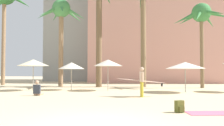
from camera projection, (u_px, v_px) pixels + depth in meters
The scene contains 12 objects.
hotel_pink at pixel (157, 31), 32.84m from camera, with size 17.84×8.32×14.38m, color #DB9989.
hotel_tower_gray at pixel (104, 11), 38.72m from camera, with size 16.60×9.89×22.89m, color gray.
palm_tree_left at pixel (202, 17), 20.81m from camera, with size 5.14×4.47×7.56m.
palm_tree_right at pixel (61, 16), 22.97m from camera, with size 5.02×4.56×8.57m.
cafe_umbrella_2 at pixel (108, 63), 17.84m from camera, with size 2.23×2.23×2.36m.
cafe_umbrella_3 at pixel (71, 66), 18.38m from camera, with size 2.06×2.06×2.17m.
cafe_umbrella_4 at pixel (185, 65), 16.27m from camera, with size 2.74×2.74×2.11m.
cafe_umbrella_5 at pixel (33, 63), 17.84m from camera, with size 2.38×2.38×2.37m.
beach_towel at pixel (214, 113), 8.05m from camera, with size 1.87×0.90×0.01m, color #EF6684.
backpack at pixel (180, 107), 8.21m from camera, with size 0.35×0.34×0.42m.
person_mid_left at pixel (38, 90), 14.15m from camera, with size 0.55×1.06×0.92m.
person_far_left at pixel (142, 81), 13.37m from camera, with size 2.93×0.93×1.70m.
Camera 1 is at (1.42, -6.00, 1.43)m, focal length 37.47 mm.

